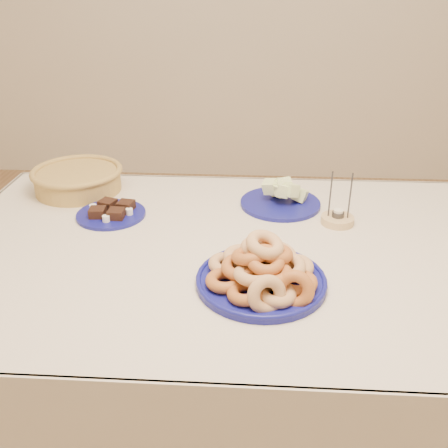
{
  "coord_description": "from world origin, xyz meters",
  "views": [
    {
      "loc": [
        0.08,
        -1.28,
        1.48
      ],
      "look_at": [
        0.0,
        -0.05,
        0.85
      ],
      "focal_mm": 40.0,
      "sensor_mm": 36.0,
      "label": 1
    }
  ],
  "objects_px": {
    "dining_table": "(225,277)",
    "melon_plate": "(281,197)",
    "brownie_plate": "(111,212)",
    "candle_holder": "(338,219)",
    "wicker_basket": "(78,179)",
    "donut_platter": "(263,272)"
  },
  "relations": [
    {
      "from": "dining_table",
      "to": "melon_plate",
      "type": "xyz_separation_m",
      "value": [
        0.18,
        0.31,
        0.14
      ]
    },
    {
      "from": "brownie_plate",
      "to": "candle_holder",
      "type": "bearing_deg",
      "value": -0.69
    },
    {
      "from": "wicker_basket",
      "to": "donut_platter",
      "type": "bearing_deg",
      "value": -41.04
    },
    {
      "from": "dining_table",
      "to": "donut_platter",
      "type": "height_order",
      "value": "donut_platter"
    },
    {
      "from": "brownie_plate",
      "to": "dining_table",
      "type": "bearing_deg",
      "value": -25.18
    },
    {
      "from": "wicker_basket",
      "to": "candle_holder",
      "type": "distance_m",
      "value": 0.94
    },
    {
      "from": "melon_plate",
      "to": "candle_holder",
      "type": "bearing_deg",
      "value": -37.38
    },
    {
      "from": "dining_table",
      "to": "donut_platter",
      "type": "distance_m",
      "value": 0.27
    },
    {
      "from": "brownie_plate",
      "to": "wicker_basket",
      "type": "height_order",
      "value": "wicker_basket"
    },
    {
      "from": "melon_plate",
      "to": "donut_platter",
      "type": "bearing_deg",
      "value": -97.67
    },
    {
      "from": "brownie_plate",
      "to": "candle_holder",
      "type": "xyz_separation_m",
      "value": [
        0.74,
        -0.01,
        0.0
      ]
    },
    {
      "from": "donut_platter",
      "to": "wicker_basket",
      "type": "height_order",
      "value": "donut_platter"
    },
    {
      "from": "melon_plate",
      "to": "brownie_plate",
      "type": "distance_m",
      "value": 0.58
    },
    {
      "from": "melon_plate",
      "to": "brownie_plate",
      "type": "xyz_separation_m",
      "value": [
        -0.56,
        -0.12,
        -0.02
      ]
    },
    {
      "from": "dining_table",
      "to": "candle_holder",
      "type": "bearing_deg",
      "value": 26.32
    },
    {
      "from": "donut_platter",
      "to": "melon_plate",
      "type": "distance_m",
      "value": 0.51
    },
    {
      "from": "donut_platter",
      "to": "brownie_plate",
      "type": "bearing_deg",
      "value": 142.5
    },
    {
      "from": "dining_table",
      "to": "melon_plate",
      "type": "relative_size",
      "value": 5.76
    },
    {
      "from": "melon_plate",
      "to": "brownie_plate",
      "type": "relative_size",
      "value": 1.27
    },
    {
      "from": "dining_table",
      "to": "wicker_basket",
      "type": "relative_size",
      "value": 4.2
    },
    {
      "from": "brownie_plate",
      "to": "candle_holder",
      "type": "height_order",
      "value": "candle_holder"
    },
    {
      "from": "dining_table",
      "to": "donut_platter",
      "type": "relative_size",
      "value": 4.17
    }
  ]
}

